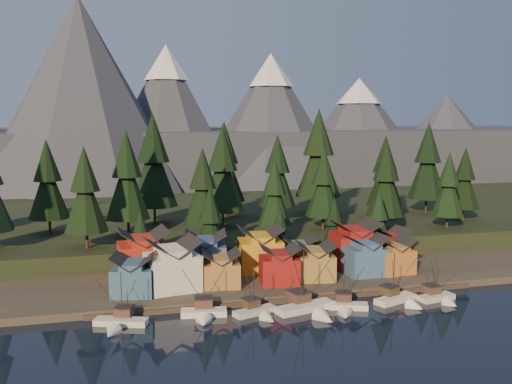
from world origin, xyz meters
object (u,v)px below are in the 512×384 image
object	(u,v)px
boat_0	(119,316)
boat_3	(310,301)
boat_4	(344,300)
house_back_0	(143,253)
boat_6	(440,291)
boat_5	(400,293)
house_front_1	(172,263)
house_back_1	(206,253)
boat_2	(258,306)
boat_1	(204,305)
house_front_0	(133,274)

from	to	relation	value
boat_0	boat_3	distance (m)	34.89
boat_4	house_back_0	size ratio (longest dim) A/B	0.94
boat_3	boat_6	world-z (taller)	boat_3
boat_3	boat_4	bearing A→B (deg)	-17.63
boat_5	house_front_1	world-z (taller)	house_front_1
house_back_0	boat_0	bearing A→B (deg)	-108.17
boat_0	house_back_1	xyz separation A→B (m)	(19.33, 22.76, 4.85)
boat_2	boat_4	world-z (taller)	boat_4
house_front_1	house_back_1	distance (m)	11.33
house_back_0	house_back_1	world-z (taller)	house_back_0
boat_0	boat_2	world-z (taller)	boat_0
boat_1	house_back_0	size ratio (longest dim) A/B	1.03
boat_6	house_back_1	distance (m)	49.78
house_front_0	house_back_1	distance (m)	18.72
house_back_0	boat_1	bearing A→B (deg)	-72.35
boat_3	boat_5	world-z (taller)	boat_3
boat_6	house_back_0	distance (m)	62.37
house_front_0	house_back_0	world-z (taller)	house_back_0
boat_2	house_front_0	xyz separation A→B (m)	(-21.87, 13.88, 3.87)
boat_6	house_back_1	xyz separation A→B (m)	(-43.02, 24.60, 4.66)
boat_3	house_front_0	xyz separation A→B (m)	(-31.63, 14.92, 3.52)
boat_1	boat_2	xyz separation A→B (m)	(9.88, -1.56, -0.42)
boat_2	boat_3	xyz separation A→B (m)	(9.76, -1.04, 0.34)
boat_1	house_back_1	bearing A→B (deg)	88.50
boat_0	house_back_0	bearing A→B (deg)	96.48
house_front_0	boat_1	bearing A→B (deg)	-32.64
boat_2	house_front_0	distance (m)	26.19
boat_5	boat_6	bearing A→B (deg)	-26.15
boat_4	house_front_1	xyz separation A→B (m)	(-30.60, 16.91, 5.08)
boat_3	house_front_1	size ratio (longest dim) A/B	1.14
boat_1	boat_3	xyz separation A→B (m)	(19.64, -2.60, -0.08)
boat_2	boat_3	size ratio (longest dim) A/B	0.76
boat_0	boat_1	distance (m)	15.24
boat_1	house_front_0	world-z (taller)	boat_1
boat_4	boat_6	xyz separation A→B (m)	(20.60, 0.15, 0.18)
boat_2	boat_6	size ratio (longest dim) A/B	0.96
boat_6	house_front_0	world-z (taller)	house_front_0
boat_5	house_front_1	xyz separation A→B (m)	(-42.86, 15.92, 4.94)
boat_5	house_back_0	xyz separation A→B (m)	(-48.20, 24.98, 5.26)
boat_6	house_back_0	bearing A→B (deg)	144.81
boat_5	boat_4	bearing A→B (deg)	164.18
boat_0	house_front_0	size ratio (longest dim) A/B	1.09
boat_0	boat_2	distance (m)	25.10
boat_2	boat_3	distance (m)	9.82
boat_0	boat_4	world-z (taller)	boat_0
boat_0	boat_1	xyz separation A→B (m)	(15.21, 0.94, 0.40)
boat_1	boat_5	bearing A→B (deg)	6.33
boat_5	house_front_0	size ratio (longest dim) A/B	1.14
house_front_1	boat_4	bearing A→B (deg)	-38.40
house_back_1	house_front_0	bearing A→B (deg)	-140.63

